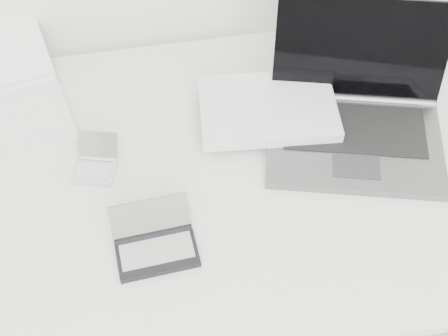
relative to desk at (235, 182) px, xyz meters
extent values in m
cube|color=white|center=(0.00, 0.00, 0.03)|extent=(1.60, 0.80, 0.03)
cube|color=slate|center=(0.26, 0.01, 0.06)|extent=(0.41, 0.33, 0.02)
cube|color=black|center=(0.27, 0.04, 0.07)|extent=(0.32, 0.21, 0.00)
cube|color=black|center=(0.30, 0.16, 0.18)|extent=(0.37, 0.16, 0.22)
cylinder|color=slate|center=(0.29, 0.13, 0.07)|extent=(0.35, 0.11, 0.02)
cube|color=#36393B|center=(0.24, -0.05, 0.07)|extent=(0.11, 0.08, 0.00)
cube|color=silver|center=(0.09, 0.12, 0.08)|extent=(0.31, 0.22, 0.03)
cube|color=white|center=(0.09, 0.12, 0.10)|extent=(0.30, 0.21, 0.00)
cube|color=white|center=(-0.47, 0.18, 0.06)|extent=(0.32, 0.25, 0.02)
cube|color=silver|center=(-0.47, 0.20, 0.07)|extent=(0.27, 0.17, 0.00)
cube|color=silver|center=(-0.28, 0.03, 0.05)|extent=(0.09, 0.08, 0.01)
cube|color=#B4B4B8|center=(-0.28, 0.03, 0.06)|extent=(0.07, 0.05, 0.00)
cube|color=#929F92|center=(-0.27, 0.08, 0.08)|extent=(0.09, 0.06, 0.05)
cylinder|color=silver|center=(-0.28, 0.06, 0.06)|extent=(0.08, 0.03, 0.01)
cube|color=black|center=(-0.18, -0.18, 0.05)|extent=(0.15, 0.09, 0.01)
cube|color=gray|center=(-0.18, -0.17, 0.06)|extent=(0.14, 0.06, 0.00)
cube|color=#626957|center=(-0.18, -0.12, 0.09)|extent=(0.15, 0.05, 0.06)
cylinder|color=black|center=(-0.18, -0.14, 0.06)|extent=(0.15, 0.02, 0.02)
camera|label=1|loc=(-0.16, -0.76, 1.07)|focal=50.00mm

